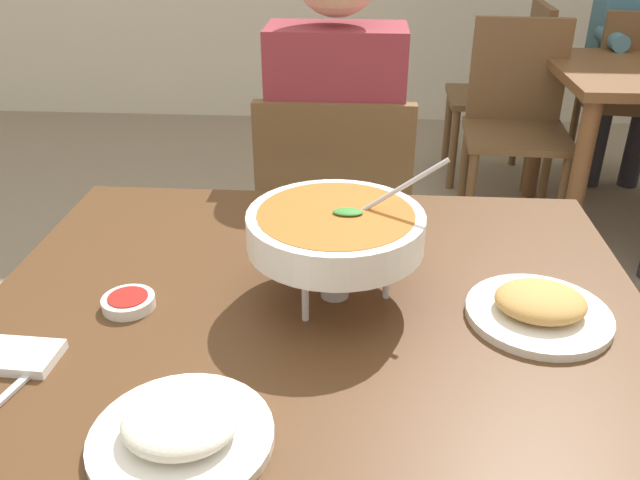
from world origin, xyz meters
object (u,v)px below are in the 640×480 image
at_px(chair_bg_corner, 512,84).
at_px(patron_bg_right, 633,38).
at_px(curry_bowl, 336,230).
at_px(chair_bg_right, 633,92).
at_px(dining_table_main, 314,355).
at_px(appetizer_plate, 539,308).
at_px(chair_diner_main, 335,223).
at_px(diner_main, 336,143).
at_px(rice_plate, 181,430).
at_px(chair_bg_window, 516,113).
at_px(sauce_dish, 128,302).

bearing_deg(chair_bg_corner, patron_bg_right, 0.35).
height_order(curry_bowl, chair_bg_right, curry_bowl).
relative_size(dining_table_main, appetizer_plate, 4.81).
bearing_deg(dining_table_main, curry_bowl, 47.16).
xyz_separation_m(chair_diner_main, curry_bowl, (0.03, -0.74, 0.35)).
xyz_separation_m(diner_main, rice_plate, (-0.15, -1.13, 0.01)).
distance_m(chair_bg_right, chair_bg_window, 0.76).
bearing_deg(chair_bg_corner, dining_table_main, -108.71).
bearing_deg(curry_bowl, chair_bg_right, 59.37).
height_order(chair_diner_main, chair_bg_right, same).
relative_size(chair_diner_main, patron_bg_right, 0.69).
bearing_deg(curry_bowl, chair_bg_window, 69.27).
xyz_separation_m(chair_diner_main, patron_bg_right, (1.38, 1.68, 0.24)).
distance_m(rice_plate, sauce_dish, 0.35).
distance_m(appetizer_plate, chair_bg_window, 1.99).
bearing_deg(dining_table_main, diner_main, 90.00).
height_order(appetizer_plate, sauce_dish, appetizer_plate).
bearing_deg(chair_bg_corner, chair_bg_window, -98.62).
bearing_deg(appetizer_plate, chair_bg_window, 79.12).
bearing_deg(rice_plate, chair_bg_corner, 70.64).
distance_m(sauce_dish, chair_bg_window, 2.24).
xyz_separation_m(chair_bg_right, chair_bg_corner, (-0.56, 0.12, 0.00)).
bearing_deg(curry_bowl, chair_diner_main, 92.65).
bearing_deg(chair_diner_main, rice_plate, -97.57).
relative_size(curry_bowl, sauce_dish, 3.69).
bearing_deg(chair_bg_right, patron_bg_right, 93.60).
bearing_deg(diner_main, chair_bg_right, 47.58).
height_order(chair_diner_main, appetizer_plate, chair_diner_main).
xyz_separation_m(sauce_dish, chair_bg_right, (1.71, 2.36, -0.23)).
distance_m(chair_diner_main, chair_bg_right, 2.09).
bearing_deg(chair_bg_window, dining_table_main, -111.25).
relative_size(dining_table_main, patron_bg_right, 0.88).
relative_size(chair_diner_main, chair_bg_corner, 1.00).
height_order(appetizer_plate, chair_bg_right, chair_bg_right).
xyz_separation_m(dining_table_main, appetizer_plate, (0.38, -0.01, 0.12)).
xyz_separation_m(curry_bowl, rice_plate, (-0.18, -0.36, -0.11)).
xyz_separation_m(diner_main, chair_bg_right, (1.39, 1.52, -0.24)).
height_order(diner_main, patron_bg_right, same).
bearing_deg(chair_bg_window, chair_bg_right, 32.03).
bearing_deg(curry_bowl, diner_main, 92.54).
distance_m(dining_table_main, diner_main, 0.82).
relative_size(dining_table_main, curry_bowl, 3.47).
height_order(sauce_dish, patron_bg_right, patron_bg_right).
bearing_deg(dining_table_main, chair_bg_corner, 71.29).
bearing_deg(sauce_dish, chair_bg_corner, 65.13).
xyz_separation_m(curry_bowl, appetizer_plate, (0.34, -0.05, -0.11)).
distance_m(dining_table_main, chair_bg_window, 2.07).
xyz_separation_m(diner_main, patron_bg_right, (1.38, 1.64, 0.00)).
bearing_deg(chair_bg_window, chair_bg_corner, 81.38).
xyz_separation_m(curry_bowl, chair_bg_window, (0.72, 1.89, -0.35)).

